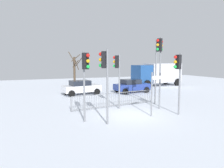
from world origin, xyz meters
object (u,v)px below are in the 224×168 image
object	(u,v)px
traffic_light_foreground_right	(118,69)
bare_tree_left	(75,69)
car_white_near	(81,87)
direction_sign_post	(153,91)
traffic_light_foreground_left	(85,70)
traffic_light_mid_left	(178,70)
traffic_light_mid_right	(105,70)
traffic_light_rear_right	(158,57)
traffic_light_rear_left	(159,57)
delivery_truck	(157,73)
car_blue_mid	(132,86)

from	to	relation	value
traffic_light_foreground_right	bare_tree_left	world-z (taller)	bare_tree_left
bare_tree_left	car_white_near	bearing A→B (deg)	-97.13
direction_sign_post	traffic_light_foreground_left	bearing A→B (deg)	167.38
direction_sign_post	bare_tree_left	world-z (taller)	bare_tree_left
traffic_light_mid_left	direction_sign_post	bearing A→B (deg)	74.27
traffic_light_foreground_left	bare_tree_left	size ratio (longest dim) A/B	0.84
traffic_light_mid_right	traffic_light_foreground_right	xyz separation A→B (m)	(2.10, 3.24, -0.09)
traffic_light_mid_right	traffic_light_rear_right	world-z (taller)	traffic_light_rear_right
bare_tree_left	traffic_light_foreground_left	bearing A→B (deg)	-99.50
traffic_light_rear_right	traffic_light_foreground_left	bearing A→B (deg)	-30.31
traffic_light_foreground_left	traffic_light_mid_left	world-z (taller)	traffic_light_foreground_left
traffic_light_rear_left	direction_sign_post	xyz separation A→B (m)	(-1.46, -1.50, -2.17)
traffic_light_foreground_right	delivery_truck	xyz separation A→B (m)	(10.64, 10.97, -1.15)
traffic_light_rear_left	traffic_light_foreground_right	size ratio (longest dim) A/B	1.29
traffic_light_mid_left	car_blue_mid	size ratio (longest dim) A/B	1.00
traffic_light_foreground_left	traffic_light_foreground_right	bearing A→B (deg)	-158.30
direction_sign_post	traffic_light_mid_left	bearing A→B (deg)	-23.16
traffic_light_rear_left	direction_sign_post	world-z (taller)	traffic_light_rear_left
traffic_light_rear_right	direction_sign_post	distance (m)	4.49
traffic_light_rear_right	car_white_near	size ratio (longest dim) A/B	1.30
car_blue_mid	traffic_light_foreground_right	bearing A→B (deg)	-129.35
car_white_near	delivery_truck	distance (m)	12.29
traffic_light_foreground_right	traffic_light_rear_left	bearing A→B (deg)	-65.18
car_white_near	bare_tree_left	xyz separation A→B (m)	(1.04, 8.32, 1.53)
traffic_light_foreground_left	car_blue_mid	size ratio (longest dim) A/B	1.01
traffic_light_rear_right	delivery_truck	xyz separation A→B (m)	(7.04, 10.61, -2.05)
traffic_light_mid_right	traffic_light_foreground_right	distance (m)	3.87
traffic_light_rear_left	delivery_truck	size ratio (longest dim) A/B	0.70
traffic_light_foreground_right	direction_sign_post	bearing A→B (deg)	-106.40
traffic_light_mid_right	delivery_truck	distance (m)	19.13
direction_sign_post	bare_tree_left	size ratio (longest dim) A/B	0.58
traffic_light_rear_left	traffic_light_rear_right	bearing A→B (deg)	-55.27
direction_sign_post	car_blue_mid	distance (m)	9.84
car_blue_mid	delivery_truck	world-z (taller)	delivery_truck
car_white_near	delivery_truck	size ratio (longest dim) A/B	0.55
traffic_light_rear_right	bare_tree_left	bearing A→B (deg)	-131.04
traffic_light_foreground_right	direction_sign_post	distance (m)	3.28
car_blue_mid	delivery_truck	distance (m)	7.69
car_white_near	bare_tree_left	bearing A→B (deg)	74.40
traffic_light_foreground_right	car_blue_mid	world-z (taller)	traffic_light_foreground_right
traffic_light_mid_right	traffic_light_mid_left	world-z (taller)	traffic_light_mid_right
traffic_light_foreground_right	delivery_truck	size ratio (longest dim) A/B	0.54
traffic_light_rear_right	delivery_truck	distance (m)	12.90
traffic_light_mid_right	traffic_light_rear_right	size ratio (longest dim) A/B	0.78
traffic_light_foreground_left	traffic_light_mid_right	bearing A→B (deg)	124.79
traffic_light_mid_left	traffic_light_rear_right	world-z (taller)	traffic_light_rear_right
traffic_light_rear_left	traffic_light_mid_left	xyz separation A→B (m)	(0.16, -1.86, -0.84)
direction_sign_post	car_blue_mid	xyz separation A→B (m)	(3.21, 9.27, -0.79)
car_blue_mid	car_white_near	world-z (taller)	same
direction_sign_post	car_blue_mid	world-z (taller)	direction_sign_post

